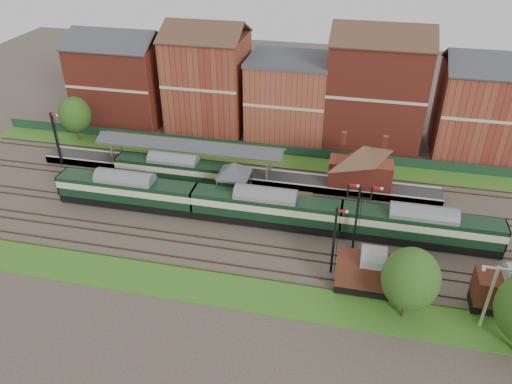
% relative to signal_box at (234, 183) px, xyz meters
% --- Properties ---
extents(ground, '(160.00, 160.00, 0.00)m').
position_rel_signal_box_xyz_m(ground, '(3.00, -3.25, -3.19)').
color(ground, '#473D33').
rests_on(ground, ground).
extents(grass_back, '(90.00, 4.50, 0.06)m').
position_rel_signal_box_xyz_m(grass_back, '(3.00, 12.75, -3.16)').
color(grass_back, '#2D6619').
rests_on(grass_back, ground).
extents(grass_front, '(90.00, 5.00, 0.06)m').
position_rel_signal_box_xyz_m(grass_front, '(3.00, -15.25, -3.16)').
color(grass_front, '#2D6619').
rests_on(grass_front, ground).
extents(fence, '(90.00, 0.12, 1.50)m').
position_rel_signal_box_xyz_m(fence, '(3.00, 14.75, -2.44)').
color(fence, '#193823').
rests_on(fence, ground).
extents(platform, '(55.00, 3.40, 1.00)m').
position_rel_signal_box_xyz_m(platform, '(-2.00, 6.50, -2.69)').
color(platform, '#2D2D2D').
rests_on(platform, ground).
extents(signal_box, '(5.40, 5.40, 6.00)m').
position_rel_signal_box_xyz_m(signal_box, '(0.00, 0.00, 0.00)').
color(signal_box, '#647B57').
rests_on(signal_box, ground).
extents(brick_hut, '(3.20, 2.64, 2.94)m').
position_rel_signal_box_xyz_m(brick_hut, '(8.00, 0.00, -2.00)').
color(brick_hut, maroon).
rests_on(brick_hut, ground).
extents(station_building, '(8.10, 8.10, 5.90)m').
position_rel_signal_box_xyz_m(station_building, '(15.00, 6.50, 0.76)').
color(station_building, '#983526').
rests_on(station_building, platform).
extents(canopy, '(26.00, 3.89, 4.08)m').
position_rel_signal_box_xyz_m(canopy, '(-8.00, 6.50, 1.39)').
color(canopy, brown).
rests_on(canopy, platform).
extents(semaphore_bracket, '(3.60, 0.25, 8.18)m').
position_rel_signal_box_xyz_m(semaphore_bracket, '(15.04, -5.75, 1.44)').
color(semaphore_bracket, black).
rests_on(semaphore_bracket, ground).
extents(semaphore_platform_end, '(1.23, 0.25, 8.00)m').
position_rel_signal_box_xyz_m(semaphore_platform_end, '(-26.98, 4.75, 0.96)').
color(semaphore_platform_end, black).
rests_on(semaphore_platform_end, ground).
extents(semaphore_siding, '(1.23, 0.25, 8.00)m').
position_rel_signal_box_xyz_m(semaphore_siding, '(13.02, -10.25, 0.96)').
color(semaphore_siding, black).
rests_on(semaphore_siding, ground).
extents(yard_lamp, '(2.60, 0.22, 7.00)m').
position_rel_signal_box_xyz_m(yard_lamp, '(27.00, -14.75, 0.79)').
color(yard_lamp, beige).
rests_on(yard_lamp, ground).
extents(town_backdrop, '(69.00, 10.00, 16.00)m').
position_rel_signal_box_xyz_m(town_backdrop, '(2.82, 21.75, 3.81)').
color(town_backdrop, '#983526').
rests_on(town_backdrop, ground).
extents(dmu_train, '(52.41, 2.76, 4.03)m').
position_rel_signal_box_xyz_m(dmu_train, '(4.60, -3.25, -0.83)').
color(dmu_train, black).
rests_on(dmu_train, ground).
extents(platform_railcar, '(15.88, 2.51, 3.66)m').
position_rel_signal_box_xyz_m(platform_railcar, '(-9.14, 3.25, -1.03)').
color(platform_railcar, black).
rests_on(platform_railcar, ground).
extents(goods_van_a, '(6.74, 2.92, 4.09)m').
position_rel_signal_box_xyz_m(goods_van_a, '(16.91, -12.25, -0.88)').
color(goods_van_a, black).
rests_on(goods_van_a, ground).
extents(tree_far, '(5.19, 5.19, 7.57)m').
position_rel_signal_box_xyz_m(tree_far, '(20.18, -15.05, 1.39)').
color(tree_far, '#382619').
rests_on(tree_far, ground).
extents(tree_back, '(4.85, 4.85, 7.09)m').
position_rel_signal_box_xyz_m(tree_back, '(-28.65, 12.75, 1.09)').
color(tree_back, '#382619').
rests_on(tree_back, ground).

